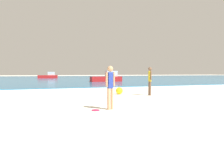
# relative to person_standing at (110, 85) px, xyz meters

# --- Properties ---
(water) EXTENTS (160.00, 60.00, 0.06)m
(water) POSITION_rel_person_standing_xyz_m (1.01, 39.58, -0.86)
(water) COLOR #1E6B9E
(water) RESTS_ON ground
(person_standing) EXTENTS (0.36, 0.21, 1.57)m
(person_standing) POSITION_rel_person_standing_xyz_m (0.00, 0.00, 0.00)
(person_standing) COLOR tan
(person_standing) RESTS_ON ground
(frisbee) EXTENTS (0.28, 0.28, 0.03)m
(frisbee) POSITION_rel_person_standing_xyz_m (-0.54, -0.03, -0.88)
(frisbee) COLOR #E51E4C
(frisbee) RESTS_ON ground
(person_distant) EXTENTS (0.22, 0.38, 1.66)m
(person_distant) POSITION_rel_person_standing_xyz_m (3.41, 3.32, 0.05)
(person_distant) COLOR brown
(person_distant) RESTS_ON ground
(boat_near) EXTENTS (4.54, 1.64, 1.52)m
(boat_near) POSITION_rel_person_standing_xyz_m (5.40, 19.45, -0.30)
(boat_near) COLOR red
(boat_near) RESTS_ON water
(boat_far) EXTENTS (4.31, 1.39, 1.46)m
(boat_far) POSITION_rel_person_standing_xyz_m (-3.16, 38.60, -0.32)
(boat_far) COLOR red
(boat_far) RESTS_ON water
(beach_ball) EXTENTS (0.43, 0.43, 0.43)m
(beach_ball) POSITION_rel_person_standing_xyz_m (1.89, 4.36, -0.67)
(beach_ball) COLOR yellow
(beach_ball) RESTS_ON ground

